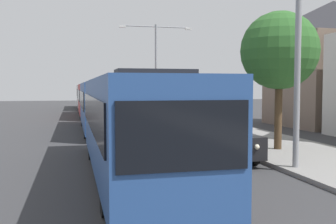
{
  "coord_description": "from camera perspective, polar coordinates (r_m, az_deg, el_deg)",
  "views": [
    {
      "loc": [
        -3.1,
        -2.7,
        2.83
      ],
      "look_at": [
        1.51,
        16.36,
        1.56
      ],
      "focal_mm": 42.17,
      "sensor_mm": 36.0,
      "label": 1
    }
  ],
  "objects": [
    {
      "name": "bus_lead",
      "position": [
        12.34,
        -5.14,
        -1.61
      ],
      "size": [
        2.58,
        11.77,
        3.21
      ],
      "color": "#284C8C",
      "rests_on": "ground_plane"
    },
    {
      "name": "bus_second_in_line",
      "position": [
        25.5,
        -9.52,
        1.08
      ],
      "size": [
        2.58,
        11.8,
        3.21
      ],
      "color": "#284C8C",
      "rests_on": "ground_plane"
    },
    {
      "name": "bus_middle",
      "position": [
        38.7,
        -10.92,
        1.93
      ],
      "size": [
        2.58,
        12.04,
        3.21
      ],
      "color": "maroon",
      "rests_on": "ground_plane"
    },
    {
      "name": "bus_fourth_in_line",
      "position": [
        51.99,
        -11.6,
        2.35
      ],
      "size": [
        2.58,
        12.18,
        3.21
      ],
      "color": "silver",
      "rests_on": "ground_plane"
    },
    {
      "name": "white_suv",
      "position": [
        15.54,
        7.24,
        -2.98
      ],
      "size": [
        1.86,
        4.62,
        1.9
      ],
      "color": "black",
      "rests_on": "ground_plane"
    },
    {
      "name": "streetlamp_near",
      "position": [
        13.91,
        18.36,
        13.49
      ],
      "size": [
        6.48,
        0.28,
        8.24
      ],
      "color": "gray",
      "rests_on": "sidewalk"
    },
    {
      "name": "streetlamp_mid",
      "position": [
        35.13,
        -1.74,
        7.53
      ],
      "size": [
        6.49,
        0.28,
        8.14
      ],
      "color": "gray",
      "rests_on": "sidewalk"
    },
    {
      "name": "roadside_tree",
      "position": [
        17.56,
        15.8,
        8.48
      ],
      "size": [
        3.31,
        3.31,
        5.86
      ],
      "color": "#4C3823",
      "rests_on": "sidewalk"
    },
    {
      "name": "house_distant_gabled",
      "position": [
        30.91,
        22.62,
        6.62
      ],
      "size": [
        7.68,
        7.42,
        8.95
      ],
      "color": "#7A6656",
      "rests_on": "ground_plane"
    }
  ]
}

